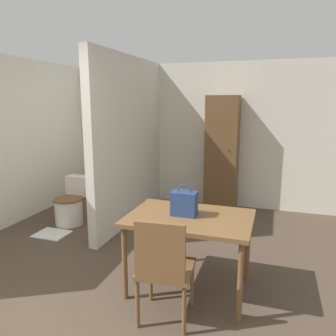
% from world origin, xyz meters
% --- Properties ---
extents(wall_back, '(5.55, 0.12, 2.50)m').
position_xyz_m(wall_back, '(0.00, 3.86, 1.25)').
color(wall_back, beige).
rests_on(wall_back, ground_plane).
extents(wall_left, '(0.12, 4.80, 2.50)m').
position_xyz_m(wall_left, '(-2.34, 1.90, 1.25)').
color(wall_left, beige).
rests_on(wall_left, ground_plane).
extents(partition_wall, '(0.12, 2.34, 2.50)m').
position_xyz_m(partition_wall, '(-0.67, 2.63, 1.25)').
color(partition_wall, beige).
rests_on(partition_wall, ground_plane).
extents(dining_table, '(1.18, 0.82, 0.77)m').
position_xyz_m(dining_table, '(0.72, 0.99, 0.69)').
color(dining_table, brown).
rests_on(dining_table, ground_plane).
extents(wooden_chair, '(0.49, 0.49, 0.94)m').
position_xyz_m(wooden_chair, '(0.64, 0.43, 0.51)').
color(wooden_chair, brown).
rests_on(wooden_chair, ground_plane).
extents(toilet, '(0.44, 0.59, 0.69)m').
position_xyz_m(toilet, '(-1.47, 2.18, 0.28)').
color(toilet, silver).
rests_on(toilet, ground_plane).
extents(handbag, '(0.24, 0.15, 0.31)m').
position_xyz_m(handbag, '(0.66, 1.00, 0.89)').
color(handbag, navy).
rests_on(handbag, dining_table).
extents(wooden_cabinet, '(0.53, 0.41, 1.94)m').
position_xyz_m(wooden_cabinet, '(0.60, 3.59, 0.97)').
color(wooden_cabinet, brown).
rests_on(wooden_cabinet, ground_plane).
extents(bath_mat, '(0.45, 0.37, 0.01)m').
position_xyz_m(bath_mat, '(-1.47, 1.70, 0.01)').
color(bath_mat, silver).
rests_on(bath_mat, ground_plane).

